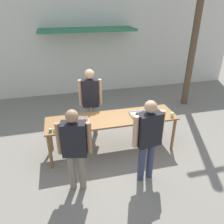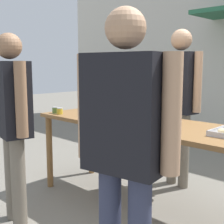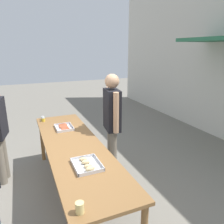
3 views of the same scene
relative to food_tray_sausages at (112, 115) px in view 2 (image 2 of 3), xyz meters
name	(u,v)px [view 2 (image 2 of 3)]	position (x,y,z in m)	size (l,w,h in m)	color
ground_plane	(166,216)	(0.72, 0.00, -0.89)	(24.00, 24.00, 0.00)	slate
serving_table	(169,135)	(0.72, 0.00, -0.10)	(2.98, 0.79, 0.88)	brown
food_tray_sausages	(112,115)	(0.00, 0.00, 0.00)	(0.36, 0.29, 0.04)	silver
condiment_jar_mustard	(55,110)	(-0.63, -0.28, 0.02)	(0.07, 0.07, 0.07)	#567A38
condiment_jar_ketchup	(60,111)	(-0.54, -0.29, 0.02)	(0.07, 0.07, 0.07)	gold
person_server_behind_table	(180,93)	(0.36, 0.75, 0.21)	(0.57, 0.27, 1.83)	#756B5B
person_customer_holding_hotdog	(12,113)	(-0.20, -1.04, 0.11)	(0.60, 0.31, 1.69)	#756B5B
person_customer_with_cup	(125,137)	(1.15, -1.08, 0.13)	(0.65, 0.32, 1.73)	#333851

